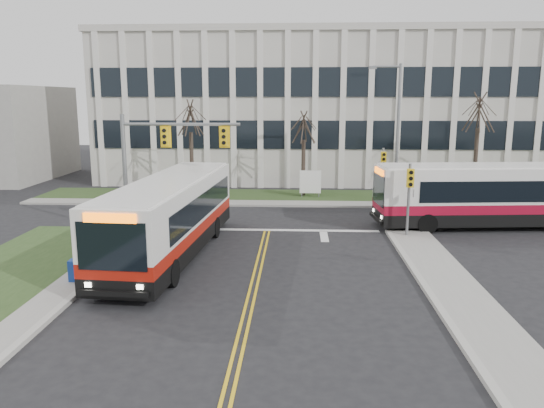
{
  "coord_description": "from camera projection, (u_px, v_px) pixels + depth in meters",
  "views": [
    {
      "loc": [
        1.63,
        -19.51,
        6.99
      ],
      "look_at": [
        0.39,
        5.4,
        2.0
      ],
      "focal_mm": 35.0,
      "sensor_mm": 36.0,
      "label": 1
    }
  ],
  "objects": [
    {
      "name": "building_lawn",
      "position": [
        345.0,
        197.0,
        37.93
      ],
      "size": [
        44.0,
        5.0,
        0.12
      ],
      "primitive_type": "cube",
      "color": "#2B421C",
      "rests_on": "ground"
    },
    {
      "name": "sidewalk_east",
      "position": [
        500.0,
        342.0,
        15.28
      ],
      "size": [
        2.0,
        26.0,
        0.14
      ],
      "primitive_type": "cube",
      "color": "#9E9B93",
      "rests_on": "ground"
    },
    {
      "name": "bus_cross",
      "position": [
        493.0,
        197.0,
        28.92
      ],
      "size": [
        12.9,
        3.92,
        3.39
      ],
      "primitive_type": null,
      "rotation": [
        0.0,
        0.0,
        -1.48
      ],
      "color": "silver",
      "rests_on": "ground"
    },
    {
      "name": "tree_left",
      "position": [
        191.0,
        119.0,
        37.39
      ],
      "size": [
        1.8,
        1.8,
        7.7
      ],
      "color": "#42352B",
      "rests_on": "ground"
    },
    {
      "name": "tree_right",
      "position": [
        479.0,
        114.0,
        36.34
      ],
      "size": [
        1.8,
        1.8,
        8.25
      ],
      "color": "#42352B",
      "rests_on": "ground"
    },
    {
      "name": "newspaper_box_blue",
      "position": [
        76.0,
        272.0,
        20.23
      ],
      "size": [
        0.53,
        0.48,
        0.95
      ],
      "primitive_type": "cube",
      "rotation": [
        0.0,
        0.0,
        0.07
      ],
      "color": "navy",
      "rests_on": "ground"
    },
    {
      "name": "streetlight",
      "position": [
        395.0,
        126.0,
        35.01
      ],
      "size": [
        2.15,
        0.25,
        9.2
      ],
      "color": "slate",
      "rests_on": "ground"
    },
    {
      "name": "sidewalk_cross",
      "position": [
        348.0,
        204.0,
        35.18
      ],
      "size": [
        44.0,
        1.6,
        0.14
      ],
      "primitive_type": "cube",
      "color": "#9E9B93",
      "rests_on": "ground"
    },
    {
      "name": "tree_mid",
      "position": [
        304.0,
        129.0,
        37.32
      ],
      "size": [
        1.8,
        1.8,
        6.82
      ],
      "color": "#42352B",
      "rests_on": "ground"
    },
    {
      "name": "sidewalk_west",
      "position": [
        11.0,
        332.0,
        15.98
      ],
      "size": [
        1.2,
        26.0,
        0.14
      ],
      "primitive_type": "cube",
      "color": "#9E9B93",
      "rests_on": "ground"
    },
    {
      "name": "bus_main",
      "position": [
        171.0,
        218.0,
        23.77
      ],
      "size": [
        3.64,
        12.94,
        3.41
      ],
      "primitive_type": null,
      "rotation": [
        0.0,
        0.0,
        -0.07
      ],
      "color": "silver",
      "rests_on": "ground"
    },
    {
      "name": "ground",
      "position": [
        255.0,
        282.0,
        20.55
      ],
      "size": [
        120.0,
        120.0,
        0.0
      ],
      "primitive_type": "plane",
      "color": "black",
      "rests_on": "ground"
    },
    {
      "name": "office_building",
      "position": [
        335.0,
        109.0,
        48.51
      ],
      "size": [
        40.0,
        16.0,
        12.0
      ],
      "primitive_type": "cube",
      "color": "beige",
      "rests_on": "ground"
    },
    {
      "name": "directory_sign",
      "position": [
        310.0,
        182.0,
        37.34
      ],
      "size": [
        1.5,
        0.12,
        2.0
      ],
      "color": "slate",
      "rests_on": "ground"
    },
    {
      "name": "mast_arm_signal",
      "position": [
        156.0,
        153.0,
        27.01
      ],
      "size": [
        6.11,
        0.38,
        6.2
      ],
      "color": "slate",
      "rests_on": "ground"
    },
    {
      "name": "signal_pole_far",
      "position": [
        383.0,
        168.0,
        34.79
      ],
      "size": [
        0.34,
        0.39,
        3.8
      ],
      "color": "slate",
      "rests_on": "ground"
    },
    {
      "name": "signal_pole_near",
      "position": [
        409.0,
        190.0,
        26.47
      ],
      "size": [
        0.34,
        0.39,
        3.8
      ],
      "color": "slate",
      "rests_on": "ground"
    }
  ]
}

